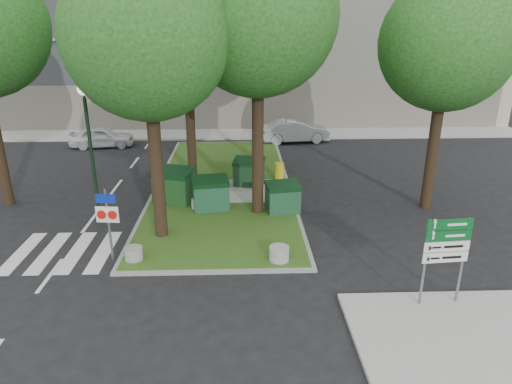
{
  "coord_description": "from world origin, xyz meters",
  "views": [
    {
      "loc": [
        1.33,
        -12.34,
        7.18
      ],
      "look_at": [
        1.83,
        1.67,
        2.0
      ],
      "focal_mm": 32.0,
      "sensor_mm": 36.0,
      "label": 1
    }
  ],
  "objects_px": {
    "litter_bin": "(279,171)",
    "street_lamp": "(89,138)",
    "traffic_sign_pole": "(108,215)",
    "directional_sign": "(446,248)",
    "tree_median_near_left": "(148,19)",
    "car_white": "(102,137)",
    "bollard_right": "(279,253)",
    "bollard_mid": "(198,203)",
    "dumpster_a": "(174,186)",
    "bollard_left": "(134,253)",
    "dumpster_c": "(249,172)",
    "car_silver": "(295,131)",
    "dumpster_b": "(211,194)",
    "tree_median_mid": "(188,29)",
    "dumpster_d": "(283,197)",
    "tree_street_right": "(451,30)"
  },
  "relations": [
    {
      "from": "bollard_mid",
      "to": "litter_bin",
      "type": "distance_m",
      "value": 5.08
    },
    {
      "from": "tree_median_mid",
      "to": "dumpster_a",
      "type": "xyz_separation_m",
      "value": [
        -0.56,
        -3.33,
        -6.15
      ]
    },
    {
      "from": "tree_median_mid",
      "to": "dumpster_b",
      "type": "xyz_separation_m",
      "value": [
        1.04,
        -4.16,
        -6.22
      ]
    },
    {
      "from": "bollard_left",
      "to": "bollard_right",
      "type": "xyz_separation_m",
      "value": [
        4.62,
        -0.22,
        0.02
      ]
    },
    {
      "from": "dumpster_a",
      "to": "bollard_right",
      "type": "xyz_separation_m",
      "value": [
        4.0,
        -5.23,
        -0.48
      ]
    },
    {
      "from": "litter_bin",
      "to": "street_lamp",
      "type": "xyz_separation_m",
      "value": [
        -7.32,
        -4.57,
        2.78
      ]
    },
    {
      "from": "bollard_right",
      "to": "directional_sign",
      "type": "height_order",
      "value": "directional_sign"
    },
    {
      "from": "bollard_right",
      "to": "car_silver",
      "type": "height_order",
      "value": "car_silver"
    },
    {
      "from": "car_silver",
      "to": "traffic_sign_pole",
      "type": "bearing_deg",
      "value": 145.78
    },
    {
      "from": "tree_median_near_left",
      "to": "litter_bin",
      "type": "xyz_separation_m",
      "value": [
        4.61,
        6.0,
        -6.8
      ]
    },
    {
      "from": "directional_sign",
      "to": "car_white",
      "type": "distance_m",
      "value": 22.32
    },
    {
      "from": "dumpster_a",
      "to": "dumpster_c",
      "type": "distance_m",
      "value": 3.79
    },
    {
      "from": "tree_median_near_left",
      "to": "car_white",
      "type": "distance_m",
      "value": 15.66
    },
    {
      "from": "directional_sign",
      "to": "car_white",
      "type": "bearing_deg",
      "value": 123.71
    },
    {
      "from": "tree_median_near_left",
      "to": "traffic_sign_pole",
      "type": "bearing_deg",
      "value": -131.42
    },
    {
      "from": "bollard_mid",
      "to": "directional_sign",
      "type": "xyz_separation_m",
      "value": [
        7.02,
        -7.0,
        1.43
      ]
    },
    {
      "from": "dumpster_b",
      "to": "bollard_left",
      "type": "bearing_deg",
      "value": -127.02
    },
    {
      "from": "dumpster_a",
      "to": "tree_median_near_left",
      "type": "bearing_deg",
      "value": -71.31
    },
    {
      "from": "bollard_right",
      "to": "bollard_mid",
      "type": "relative_size",
      "value": 1.15
    },
    {
      "from": "dumpster_a",
      "to": "traffic_sign_pole",
      "type": "distance_m",
      "value": 5.03
    },
    {
      "from": "traffic_sign_pole",
      "to": "car_silver",
      "type": "xyz_separation_m",
      "value": [
        7.69,
        15.41,
        -0.82
      ]
    },
    {
      "from": "directional_sign",
      "to": "dumpster_d",
      "type": "bearing_deg",
      "value": 114.38
    },
    {
      "from": "dumpster_d",
      "to": "dumpster_a",
      "type": "bearing_deg",
      "value": 154.86
    },
    {
      "from": "tree_median_near_left",
      "to": "dumpster_d",
      "type": "bearing_deg",
      "value": 24.05
    },
    {
      "from": "litter_bin",
      "to": "traffic_sign_pole",
      "type": "xyz_separation_m",
      "value": [
        -6.04,
        -7.62,
        1.03
      ]
    },
    {
      "from": "tree_median_mid",
      "to": "traffic_sign_pole",
      "type": "relative_size",
      "value": 4.13
    },
    {
      "from": "bollard_left",
      "to": "dumpster_d",
      "type": "bearing_deg",
      "value": 36.74
    },
    {
      "from": "tree_median_near_left",
      "to": "bollard_left",
      "type": "relative_size",
      "value": 18.58
    },
    {
      "from": "dumpster_b",
      "to": "street_lamp",
      "type": "height_order",
      "value": "street_lamp"
    },
    {
      "from": "street_lamp",
      "to": "traffic_sign_pole",
      "type": "height_order",
      "value": "street_lamp"
    },
    {
      "from": "dumpster_a",
      "to": "bollard_right",
      "type": "relative_size",
      "value": 2.92
    },
    {
      "from": "tree_median_near_left",
      "to": "directional_sign",
      "type": "xyz_separation_m",
      "value": [
        8.02,
        -4.56,
        -5.57
      ]
    },
    {
      "from": "directional_sign",
      "to": "dumpster_b",
      "type": "bearing_deg",
      "value": 128.69
    },
    {
      "from": "dumpster_c",
      "to": "car_silver",
      "type": "height_order",
      "value": "car_silver"
    },
    {
      "from": "dumpster_b",
      "to": "car_white",
      "type": "relative_size",
      "value": 0.42
    },
    {
      "from": "tree_median_mid",
      "to": "directional_sign",
      "type": "xyz_separation_m",
      "value": [
        7.52,
        -11.06,
        -5.23
      ]
    },
    {
      "from": "tree_street_right",
      "to": "bollard_right",
      "type": "xyz_separation_m",
      "value": [
        -6.56,
        -4.56,
        -6.64
      ]
    },
    {
      "from": "dumpster_c",
      "to": "car_silver",
      "type": "xyz_separation_m",
      "value": [
        3.13,
        8.59,
        -0.01
      ]
    },
    {
      "from": "traffic_sign_pole",
      "to": "directional_sign",
      "type": "distance_m",
      "value": 9.9
    },
    {
      "from": "litter_bin",
      "to": "traffic_sign_pole",
      "type": "relative_size",
      "value": 0.33
    },
    {
      "from": "tree_median_near_left",
      "to": "dumpster_a",
      "type": "distance_m",
      "value": 7.22
    },
    {
      "from": "tree_median_mid",
      "to": "dumpster_b",
      "type": "distance_m",
      "value": 7.56
    },
    {
      "from": "bollard_left",
      "to": "dumpster_a",
      "type": "bearing_deg",
      "value": 82.89
    },
    {
      "from": "tree_median_mid",
      "to": "bollard_mid",
      "type": "relative_size",
      "value": 18.06
    },
    {
      "from": "dumpster_d",
      "to": "car_white",
      "type": "xyz_separation_m",
      "value": [
        -10.19,
        10.97,
        -0.06
      ]
    },
    {
      "from": "street_lamp",
      "to": "car_silver",
      "type": "bearing_deg",
      "value": 54.02
    },
    {
      "from": "dumpster_d",
      "to": "traffic_sign_pole",
      "type": "bearing_deg",
      "value": -158.59
    },
    {
      "from": "dumpster_d",
      "to": "bollard_mid",
      "type": "relative_size",
      "value": 2.62
    },
    {
      "from": "bollard_left",
      "to": "street_lamp",
      "type": "distance_m",
      "value": 4.86
    },
    {
      "from": "tree_median_near_left",
      "to": "dumpster_a",
      "type": "height_order",
      "value": "tree_median_near_left"
    }
  ]
}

